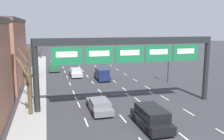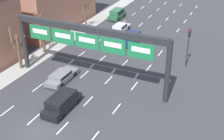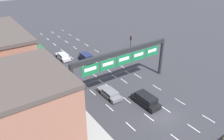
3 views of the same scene
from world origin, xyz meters
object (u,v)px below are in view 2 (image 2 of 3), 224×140
at_px(sign_gantry, 88,40).
at_px(tree_bare_third, 86,13).
at_px(traffic_light_near_gantry, 189,41).
at_px(suv_black, 62,102).
at_px(tree_bare_second, 42,31).
at_px(tree_bare_closest, 19,49).
at_px(suv_navy, 132,38).
at_px(car_grey, 61,76).
at_px(suv_green, 117,14).
at_px(car_silver, 120,28).

xyz_separation_m(sign_gantry, tree_bare_third, (-9.44, 16.02, -2.90)).
bearing_deg(traffic_light_near_gantry, suv_black, -121.44).
xyz_separation_m(tree_bare_second, tree_bare_third, (0.51, 11.25, -0.61)).
bearing_deg(tree_bare_closest, suv_navy, 53.82).
height_order(suv_black, tree_bare_closest, tree_bare_closest).
height_order(car_grey, suv_green, suv_green).
xyz_separation_m(sign_gantry, traffic_light_near_gantry, (9.13, 9.05, -1.94)).
relative_size(traffic_light_near_gantry, tree_bare_second, 0.82).
relative_size(suv_black, traffic_light_near_gantry, 0.96).
distance_m(car_grey, tree_bare_third, 18.17).
xyz_separation_m(traffic_light_near_gantry, tree_bare_second, (-19.08, -4.28, -0.35)).
xyz_separation_m(suv_navy, car_silver, (-3.61, 3.93, -0.25)).
relative_size(tree_bare_closest, tree_bare_second, 0.87).
height_order(sign_gantry, tree_bare_second, sign_gantry).
bearing_deg(car_silver, tree_bare_closest, -109.62).
bearing_deg(car_silver, suv_black, -81.21).
bearing_deg(traffic_light_near_gantry, tree_bare_second, -167.36).
height_order(car_silver, tree_bare_closest, tree_bare_closest).
height_order(tree_bare_closest, tree_bare_second, tree_bare_second).
relative_size(car_silver, car_grey, 0.98).
bearing_deg(sign_gantry, suv_black, -90.00).
distance_m(sign_gantry, car_grey, 5.92).
bearing_deg(tree_bare_closest, car_grey, -4.52).
bearing_deg(car_grey, suv_black, -56.41).
relative_size(traffic_light_near_gantry, tree_bare_third, 1.04).
xyz_separation_m(car_silver, car_grey, (0.25, -17.80, -0.06)).
relative_size(sign_gantry, car_grey, 3.88).
relative_size(car_silver, suv_black, 0.97).
bearing_deg(tree_bare_third, tree_bare_closest, -90.83).
distance_m(sign_gantry, tree_bare_third, 18.82).
bearing_deg(tree_bare_closest, suv_black, -29.27).
height_order(suv_black, tree_bare_third, tree_bare_third).
bearing_deg(tree_bare_closest, car_silver, 70.38).
xyz_separation_m(car_grey, tree_bare_second, (-6.68, 5.74, 2.56)).
height_order(suv_green, tree_bare_closest, tree_bare_closest).
bearing_deg(car_grey, tree_bare_closest, 175.48).
relative_size(sign_gantry, suv_green, 4.36).
distance_m(suv_navy, suv_green, 12.03).
xyz_separation_m(car_silver, suv_green, (-3.24, 5.95, 0.26)).
distance_m(car_silver, tree_bare_third, 6.27).
distance_m(suv_black, tree_bare_third, 23.91).
height_order(sign_gantry, suv_navy, sign_gantry).
bearing_deg(suv_black, traffic_light_near_gantry, 58.56).
distance_m(sign_gantry, suv_green, 24.20).
xyz_separation_m(sign_gantry, car_silver, (-3.51, 16.84, -4.78)).
relative_size(tree_bare_second, tree_bare_third, 1.27).
height_order(car_silver, tree_bare_third, tree_bare_third).
bearing_deg(suv_green, tree_bare_closest, -97.17).
bearing_deg(suv_black, sign_gantry, 90.00).
relative_size(suv_navy, car_grey, 0.86).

